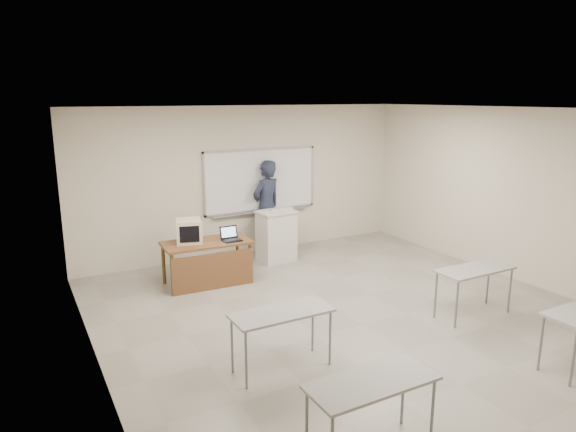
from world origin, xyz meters
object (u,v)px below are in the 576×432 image
mouse (235,236)px  presenter (267,207)px  laptop (231,237)px  whiteboard (261,181)px  podium (276,236)px  crt_monitor (189,231)px  keyboard (281,209)px  instructor_desk (209,254)px

mouse → presenter: bearing=32.7°
laptop → mouse: laptop is taller
presenter → whiteboard: bearing=-75.4°
podium → whiteboard: bearing=81.7°
whiteboard → crt_monitor: size_ratio=5.23×
crt_monitor → podium: bearing=28.0°
mouse → whiteboard: bearing=37.1°
keyboard → podium: bearing=-150.2°
laptop → instructor_desk: bearing=177.1°
laptop → presenter: (1.34, 1.31, 0.15)m
presenter → instructor_desk: bearing=19.4°
whiteboard → instructor_desk: (-1.67, -1.41, -0.93)m
keyboard → presenter: presenter is taller
keyboard → presenter: size_ratio=0.25×
podium → presenter: (0.12, 0.65, 0.45)m
crt_monitor → instructor_desk: bearing=-27.7°
crt_monitor → laptop: 0.71m
presenter → laptop: bearing=27.0°
instructor_desk → crt_monitor: crt_monitor is taller
podium → presenter: presenter is taller
keyboard → laptop: bearing=-150.1°
podium → laptop: size_ratio=3.21×
instructor_desk → podium: bearing=23.9°
laptop → crt_monitor: bearing=158.0°
instructor_desk → keyboard: 1.97m
podium → presenter: 0.80m
instructor_desk → presenter: bearing=39.0°
crt_monitor → keyboard: (2.03, 0.48, 0.08)m
mouse → keyboard: bearing=13.7°
podium → presenter: bearing=75.0°
whiteboard → keyboard: 0.83m
whiteboard → instructor_desk: 2.38m
keyboard → crt_monitor: bearing=-164.8°
laptop → presenter: size_ratio=0.16×
whiteboard → presenter: 0.54m
crt_monitor → laptop: size_ratio=1.51×
whiteboard → presenter: bearing=-58.1°
presenter → mouse: bearing=26.3°
laptop → mouse: (0.15, 0.18, -0.04)m
crt_monitor → mouse: 0.82m
whiteboard → laptop: bearing=-131.8°
laptop → mouse: bearing=48.6°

